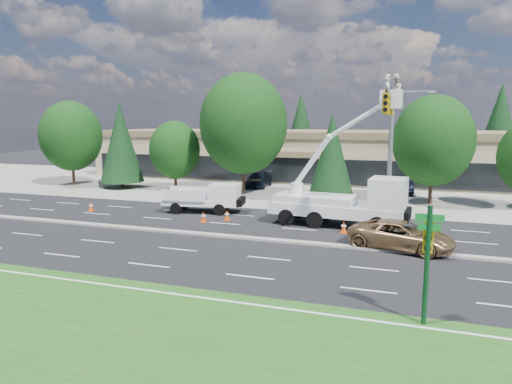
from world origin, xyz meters
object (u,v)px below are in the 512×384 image
(signal_mast, at_px, (390,130))
(street_sign_pole, at_px, (428,252))
(bucket_truck, at_px, (351,195))
(utility_pickup, at_px, (207,201))
(minivan, at_px, (401,235))

(signal_mast, xyz_separation_m, street_sign_pole, (1.97, -15.45, -3.61))
(bucket_truck, bearing_deg, street_sign_pole, -68.29)
(utility_pickup, bearing_deg, minivan, -32.11)
(signal_mast, bearing_deg, bucket_truck, -134.89)
(utility_pickup, distance_m, bucket_truck, 10.70)
(street_sign_pole, relative_size, minivan, 0.75)
(bucket_truck, distance_m, minivan, 5.50)
(street_sign_pole, bearing_deg, signal_mast, 97.27)
(bucket_truck, xyz_separation_m, minivan, (3.17, -4.31, -1.30))
(utility_pickup, bearing_deg, street_sign_pole, -54.71)
(street_sign_pole, bearing_deg, utility_pickup, 134.96)
(bucket_truck, height_order, minivan, bucket_truck)
(street_sign_pole, distance_m, utility_pickup, 20.79)
(signal_mast, xyz_separation_m, minivan, (1.04, -6.44, -5.31))
(signal_mast, relative_size, street_sign_pole, 2.54)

